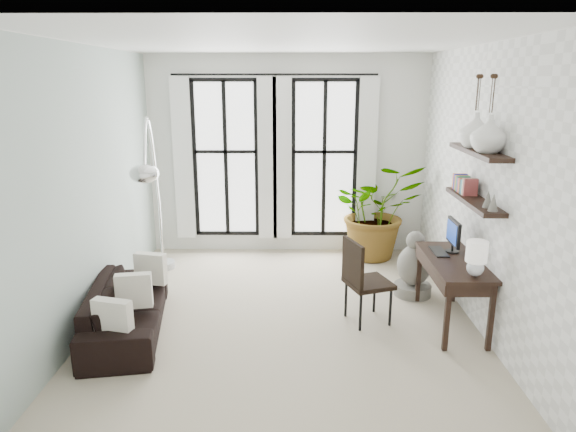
{
  "coord_description": "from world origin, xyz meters",
  "views": [
    {
      "loc": [
        0.1,
        -5.81,
        2.81
      ],
      "look_at": [
        0.03,
        0.3,
        1.18
      ],
      "focal_mm": 32.0,
      "sensor_mm": 36.0,
      "label": 1
    }
  ],
  "objects_px": {
    "desk_chair": "(362,276)",
    "arc_lamp": "(151,158)",
    "sofa": "(127,308)",
    "buddha": "(414,269)",
    "desk": "(454,266)",
    "plant": "(376,210)"
  },
  "relations": [
    {
      "from": "desk_chair",
      "to": "arc_lamp",
      "type": "xyz_separation_m",
      "value": [
        -2.6,
        0.79,
        1.27
      ]
    },
    {
      "from": "plant",
      "to": "arc_lamp",
      "type": "distance_m",
      "value": 3.66
    },
    {
      "from": "plant",
      "to": "desk_chair",
      "type": "height_order",
      "value": "plant"
    },
    {
      "from": "desk",
      "to": "plant",
      "type": "bearing_deg",
      "value": 101.99
    },
    {
      "from": "arc_lamp",
      "to": "plant",
      "type": "bearing_deg",
      "value": 26.51
    },
    {
      "from": "sofa",
      "to": "buddha",
      "type": "relative_size",
      "value": 2.18
    },
    {
      "from": "plant",
      "to": "desk_chair",
      "type": "xyz_separation_m",
      "value": [
        -0.53,
        -2.35,
        -0.2
      ]
    },
    {
      "from": "plant",
      "to": "buddha",
      "type": "height_order",
      "value": "plant"
    },
    {
      "from": "plant",
      "to": "desk_chair",
      "type": "relative_size",
      "value": 1.53
    },
    {
      "from": "desk",
      "to": "arc_lamp",
      "type": "height_order",
      "value": "arc_lamp"
    },
    {
      "from": "sofa",
      "to": "buddha",
      "type": "distance_m",
      "value": 3.67
    },
    {
      "from": "desk_chair",
      "to": "buddha",
      "type": "bearing_deg",
      "value": 25.53
    },
    {
      "from": "plant",
      "to": "desk",
      "type": "height_order",
      "value": "plant"
    },
    {
      "from": "arc_lamp",
      "to": "buddha",
      "type": "relative_size",
      "value": 2.68
    },
    {
      "from": "arc_lamp",
      "to": "buddha",
      "type": "height_order",
      "value": "arc_lamp"
    },
    {
      "from": "desk",
      "to": "desk_chair",
      "type": "relative_size",
      "value": 1.33
    },
    {
      "from": "sofa",
      "to": "desk_chair",
      "type": "height_order",
      "value": "desk_chair"
    },
    {
      "from": "plant",
      "to": "buddha",
      "type": "relative_size",
      "value": 1.76
    },
    {
      "from": "arc_lamp",
      "to": "desk_chair",
      "type": "bearing_deg",
      "value": -16.82
    },
    {
      "from": "plant",
      "to": "arc_lamp",
      "type": "xyz_separation_m",
      "value": [
        -3.13,
        -1.56,
        1.07
      ]
    },
    {
      "from": "sofa",
      "to": "arc_lamp",
      "type": "bearing_deg",
      "value": -14.73
    },
    {
      "from": "desk",
      "to": "desk_chair",
      "type": "distance_m",
      "value": 1.06
    }
  ]
}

